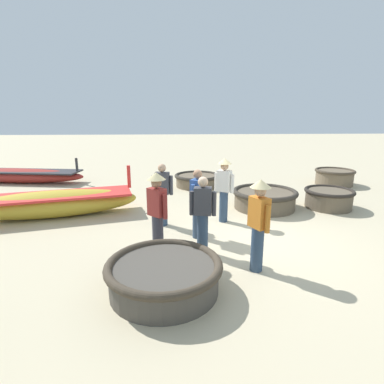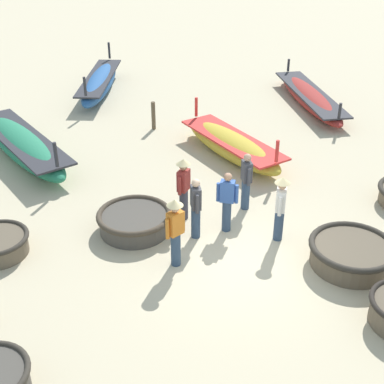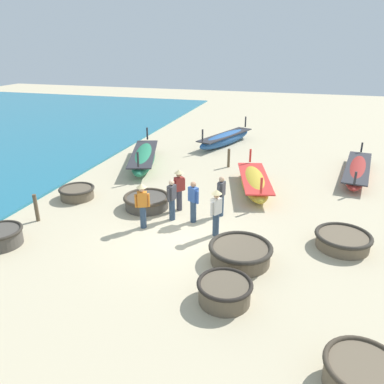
{
  "view_description": "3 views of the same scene",
  "coord_description": "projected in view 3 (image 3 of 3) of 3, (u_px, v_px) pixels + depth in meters",
  "views": [
    {
      "loc": [
        -6.25,
        1.57,
        2.69
      ],
      "look_at": [
        0.43,
        1.15,
        0.99
      ],
      "focal_mm": 28.0,
      "sensor_mm": 36.0,
      "label": 1
    },
    {
      "loc": [
        -4.17,
        -9.1,
        7.29
      ],
      "look_at": [
        -0.47,
        1.91,
        0.71
      ],
      "focal_mm": 50.0,
      "sensor_mm": 36.0,
      "label": 2
    },
    {
      "loc": [
        3.57,
        -10.82,
        6.16
      ],
      "look_at": [
        -0.11,
        1.69,
        0.9
      ],
      "focal_mm": 35.0,
      "sensor_mm": 36.0,
      "label": 3
    }
  ],
  "objects": [
    {
      "name": "long_boat_green_hull",
      "position": [
        144.0,
        157.0,
        19.95
      ],
      "size": [
        2.87,
        5.8,
        1.45
      ],
      "color": "#237551",
      "rests_on": "ground"
    },
    {
      "name": "long_boat_ochre_hull",
      "position": [
        357.0,
        170.0,
        18.33
      ],
      "size": [
        1.97,
        6.01,
        1.06
      ],
      "color": "maroon",
      "rests_on": "ground"
    },
    {
      "name": "coracle_front_left",
      "position": [
        0.0,
        236.0,
        12.1
      ],
      "size": [
        1.42,
        1.42,
        0.57
      ],
      "color": "#4C473F",
      "rests_on": "ground"
    },
    {
      "name": "fisherman_hauling",
      "position": [
        142.0,
        203.0,
        12.99
      ],
      "size": [
        0.49,
        0.36,
        1.67
      ],
      "color": "#2D425B",
      "rests_on": "ground"
    },
    {
      "name": "long_boat_blue_hull",
      "position": [
        225.0,
        139.0,
        23.84
      ],
      "size": [
        2.83,
        5.42,
        1.44
      ],
      "color": "#285693",
      "rests_on": "ground"
    },
    {
      "name": "coracle_far_left",
      "position": [
        77.0,
        192.0,
        15.73
      ],
      "size": [
        1.48,
        1.48,
        0.49
      ],
      "color": "brown",
      "rests_on": "ground"
    },
    {
      "name": "coracle_center",
      "position": [
        240.0,
        253.0,
        11.16
      ],
      "size": [
        1.92,
        1.92,
        0.57
      ],
      "color": "brown",
      "rests_on": "ground"
    },
    {
      "name": "mooring_post_shoreline",
      "position": [
        36.0,
        208.0,
        13.65
      ],
      "size": [
        0.14,
        0.14,
        1.05
      ],
      "primitive_type": "cylinder",
      "color": "brown",
      "rests_on": "ground"
    },
    {
      "name": "coracle_weathered",
      "position": [
        363.0,
        375.0,
        7.03
      ],
      "size": [
        1.52,
        1.52,
        0.62
      ],
      "color": "brown",
      "rests_on": "ground"
    },
    {
      "name": "coracle_tilted",
      "position": [
        343.0,
        240.0,
        11.97
      ],
      "size": [
        1.78,
        1.78,
        0.49
      ],
      "color": "brown",
      "rests_on": "ground"
    },
    {
      "name": "fisherman_by_coracle",
      "position": [
        216.0,
        210.0,
        12.46
      ],
      "size": [
        0.36,
        0.47,
        1.67
      ],
      "color": "#2D425B",
      "rests_on": "ground"
    },
    {
      "name": "fisherman_crouching",
      "position": [
        179.0,
        187.0,
        14.38
      ],
      "size": [
        0.4,
        0.41,
        1.67
      ],
      "color": "#383842",
      "rests_on": "ground"
    },
    {
      "name": "fisherman_with_hat",
      "position": [
        172.0,
        199.0,
        13.63
      ],
      "size": [
        0.28,
        0.52,
        1.57
      ],
      "color": "#2D425B",
      "rests_on": "ground"
    },
    {
      "name": "long_boat_red_hull",
      "position": [
        254.0,
        182.0,
        16.56
      ],
      "size": [
        2.17,
        4.6,
        1.32
      ],
      "color": "gold",
      "rests_on": "ground"
    },
    {
      "name": "fisherman_standing_right",
      "position": [
        221.0,
        195.0,
        13.95
      ],
      "size": [
        0.27,
        0.53,
        1.57
      ],
      "color": "#2D425B",
      "rests_on": "ground"
    },
    {
      "name": "fisherman_standing_left",
      "position": [
        193.0,
        201.0,
        13.45
      ],
      "size": [
        0.47,
        0.36,
        1.57
      ],
      "color": "#2D425B",
      "rests_on": "ground"
    },
    {
      "name": "mooring_post_mid_beach",
      "position": [
        229.0,
        158.0,
        19.58
      ],
      "size": [
        0.14,
        0.14,
        0.99
      ],
      "primitive_type": "cylinder",
      "color": "brown",
      "rests_on": "ground"
    },
    {
      "name": "coracle_upturned",
      "position": [
        147.0,
        201.0,
        14.84
      ],
      "size": [
        1.84,
        1.84,
        0.51
      ],
      "color": "#4C473F",
      "rests_on": "ground"
    },
    {
      "name": "ground_plane",
      "position": [
        181.0,
        234.0,
        12.87
      ],
      "size": [
        80.0,
        80.0,
        0.0
      ],
      "primitive_type": "plane",
      "color": "#C6B793"
    },
    {
      "name": "coracle_beside_post",
      "position": [
        225.0,
        291.0,
        9.45
      ],
      "size": [
        1.43,
        1.43,
        0.57
      ],
      "color": "brown",
      "rests_on": "ground"
    }
  ]
}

